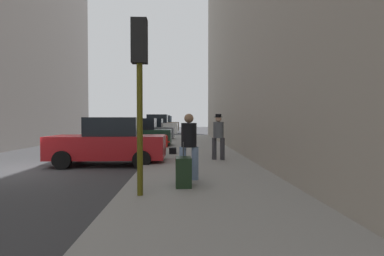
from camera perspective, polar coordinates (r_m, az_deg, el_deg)
The scene contains 14 objects.
ground_plane at distance 11.71m, azimuth -29.37°, elevation -6.98°, with size 120.00×120.00×0.00m, color #38383A.
sidewalk at distance 10.42m, azimuth 1.63°, elevation -7.41°, with size 4.00×40.00×0.15m, color gray.
parked_red_hatchback at distance 11.65m, azimuth -15.40°, elevation -2.68°, with size 4.20×2.06×1.79m.
parked_dark_green_sedan at distance 18.43m, azimuth -10.38°, elevation -1.10°, with size 4.21×2.09×1.79m.
parked_gray_coupe at distance 24.56m, azimuth -8.25°, elevation -0.42°, with size 4.24×2.13×1.79m.
parked_white_van at distance 31.41m, azimuth -6.86°, elevation 0.35°, with size 4.66×2.18×2.25m.
parked_bronze_suv at distance 37.64m, azimuth -6.04°, elevation 0.56°, with size 4.65×2.16×2.25m.
parked_black_suv at distance 43.90m, azimuth -5.45°, elevation 0.71°, with size 4.63×2.12×2.25m.
fire_hydrant at distance 16.94m, azimuth -4.99°, elevation -2.50°, with size 0.42×0.22×0.70m.
traffic_light at distance 6.30m, azimuth -9.95°, elevation 11.19°, with size 0.32×0.32×3.60m.
pedestrian_in_jeans at distance 7.75m, azimuth -0.59°, elevation -2.85°, with size 0.52×0.45×1.71m.
pedestrian_with_beanie at distance 11.68m, azimuth 5.04°, elevation -1.21°, with size 0.53×0.49×1.78m.
rolling_suitcase at distance 7.04m, azimuth -1.66°, elevation -8.34°, with size 0.38×0.57×1.04m.
duffel_bag at distance 13.73m, azimuth -3.67°, elevation -4.33°, with size 0.32×0.44×0.28m.
Camera 1 is at (5.37, -10.27, 1.70)m, focal length 28.00 mm.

